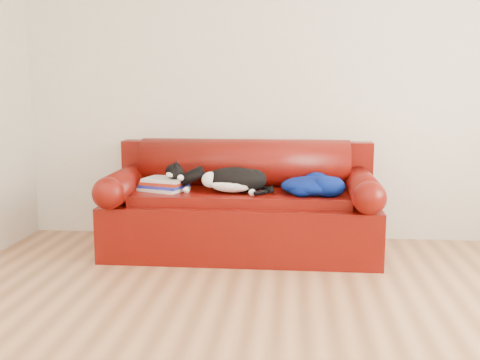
{
  "coord_description": "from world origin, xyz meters",
  "views": [
    {
      "loc": [
        0.08,
        -2.82,
        1.3
      ],
      "look_at": [
        -0.32,
        1.35,
        0.6
      ],
      "focal_mm": 42.0,
      "sensor_mm": 36.0,
      "label": 1
    }
  ],
  "objects_px": {
    "book_stack": "(164,184)",
    "cat": "(234,181)",
    "sofa_base": "(242,223)",
    "blanket": "(311,185)"
  },
  "relations": [
    {
      "from": "book_stack",
      "to": "cat",
      "type": "xyz_separation_m",
      "value": [
        0.55,
        -0.05,
        0.05
      ]
    },
    {
      "from": "cat",
      "to": "sofa_base",
      "type": "bearing_deg",
      "value": 65.08
    },
    {
      "from": "book_stack",
      "to": "blanket",
      "type": "xyz_separation_m",
      "value": [
        1.14,
        -0.04,
        0.02
      ]
    },
    {
      "from": "sofa_base",
      "to": "blanket",
      "type": "xyz_separation_m",
      "value": [
        0.54,
        -0.11,
        0.33
      ]
    },
    {
      "from": "sofa_base",
      "to": "book_stack",
      "type": "height_order",
      "value": "book_stack"
    },
    {
      "from": "sofa_base",
      "to": "book_stack",
      "type": "xyz_separation_m",
      "value": [
        -0.6,
        -0.07,
        0.31
      ]
    },
    {
      "from": "cat",
      "to": "blanket",
      "type": "xyz_separation_m",
      "value": [
        0.59,
        0.01,
        -0.03
      ]
    },
    {
      "from": "cat",
      "to": "blanket",
      "type": "bearing_deg",
      "value": -1.53
    },
    {
      "from": "book_stack",
      "to": "cat",
      "type": "height_order",
      "value": "cat"
    },
    {
      "from": "sofa_base",
      "to": "cat",
      "type": "bearing_deg",
      "value": -112.31
    }
  ]
}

